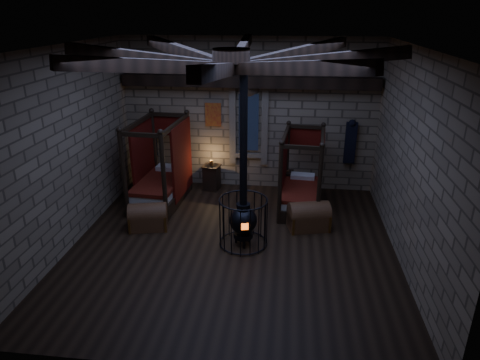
# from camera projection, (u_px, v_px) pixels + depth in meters

# --- Properties ---
(room) EXTENTS (7.02, 7.02, 4.29)m
(room) POSITION_uv_depth(u_px,v_px,m) (232.00, 72.00, 8.09)
(room) COLOR black
(room) RESTS_ON ground
(bed_left) EXTENTS (1.26, 2.19, 2.21)m
(bed_left) POSITION_uv_depth(u_px,v_px,m) (161.00, 182.00, 11.39)
(bed_left) COLOR black
(bed_left) RESTS_ON ground
(bed_right) EXTENTS (1.15, 1.99, 2.00)m
(bed_right) POSITION_uv_depth(u_px,v_px,m) (301.00, 190.00, 11.04)
(bed_right) COLOR black
(bed_right) RESTS_ON ground
(trunk_left) EXTENTS (0.98, 0.74, 0.65)m
(trunk_left) POSITION_uv_depth(u_px,v_px,m) (148.00, 217.00, 10.06)
(trunk_left) COLOR #58341B
(trunk_left) RESTS_ON ground
(trunk_right) EXTENTS (1.05, 0.81, 0.69)m
(trunk_right) POSITION_uv_depth(u_px,v_px,m) (309.00, 217.00, 10.05)
(trunk_right) COLOR #58341B
(trunk_right) RESTS_ON ground
(nightstand_left) EXTENTS (0.52, 0.51, 0.89)m
(nightstand_left) POSITION_uv_depth(u_px,v_px,m) (212.00, 177.00, 12.20)
(nightstand_left) COLOR black
(nightstand_left) RESTS_ON ground
(nightstand_right) EXTENTS (0.42, 0.40, 0.72)m
(nightstand_right) POSITION_uv_depth(u_px,v_px,m) (286.00, 182.00, 11.93)
(nightstand_right) COLOR black
(nightstand_right) RESTS_ON ground
(stove) EXTENTS (1.06, 1.06, 4.05)m
(stove) POSITION_uv_depth(u_px,v_px,m) (243.00, 218.00, 9.24)
(stove) COLOR black
(stove) RESTS_ON ground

